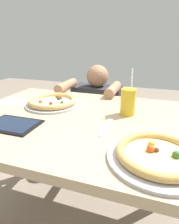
{
  "coord_description": "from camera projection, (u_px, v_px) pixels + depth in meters",
  "views": [
    {
      "loc": [
        0.34,
        -0.84,
        1.12
      ],
      "look_at": [
        0.05,
        0.01,
        0.78
      ],
      "focal_mm": 30.36,
      "sensor_mm": 36.0,
      "label": 1
    }
  ],
  "objects": [
    {
      "name": "pizza_far",
      "position": [
        53.0,
        102.0,
        1.15
      ],
      "size": [
        0.32,
        0.32,
        0.04
      ],
      "color": "#B7B7BC",
      "rests_on": "dining_table"
    },
    {
      "name": "paper_napkin",
      "position": [
        12.0,
        102.0,
        1.21
      ],
      "size": [
        0.18,
        0.17,
        0.0
      ],
      "primitive_type": "cube",
      "rotation": [
        0.0,
        0.0,
        -0.14
      ],
      "color": "white",
      "rests_on": "dining_table"
    },
    {
      "name": "ground_plane",
      "position": [
        81.0,
        222.0,
        1.25
      ],
      "size": [
        8.0,
        8.0,
        0.0
      ],
      "primitive_type": "plane",
      "color": "gray"
    },
    {
      "name": "pizza_near",
      "position": [
        157.0,
        155.0,
        0.62
      ],
      "size": [
        0.33,
        0.33,
        0.04
      ],
      "color": "#B7B7BC",
      "rests_on": "dining_table"
    },
    {
      "name": "fork",
      "position": [
        107.0,
        125.0,
        0.88
      ],
      "size": [
        0.03,
        0.2,
        0.0
      ],
      "color": "silver",
      "rests_on": "dining_table"
    },
    {
      "name": "drink_cup_colored",
      "position": [
        128.0,
        102.0,
        0.99
      ],
      "size": [
        0.08,
        0.08,
        0.24
      ],
      "color": "gold",
      "rests_on": "dining_table"
    },
    {
      "name": "tablet",
      "position": [
        13.0,
        124.0,
        0.88
      ],
      "size": [
        0.24,
        0.17,
        0.01
      ],
      "color": "black",
      "rests_on": "dining_table"
    },
    {
      "name": "diner_seated",
      "position": [
        97.0,
        122.0,
        1.77
      ],
      "size": [
        0.45,
        0.54,
        0.93
      ],
      "color": "#333847",
      "rests_on": "ground"
    },
    {
      "name": "dining_table",
      "position": [
        79.0,
        136.0,
        1.02
      ],
      "size": [
        1.23,
        0.89,
        0.75
      ],
      "color": "tan",
      "rests_on": "ground"
    }
  ]
}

